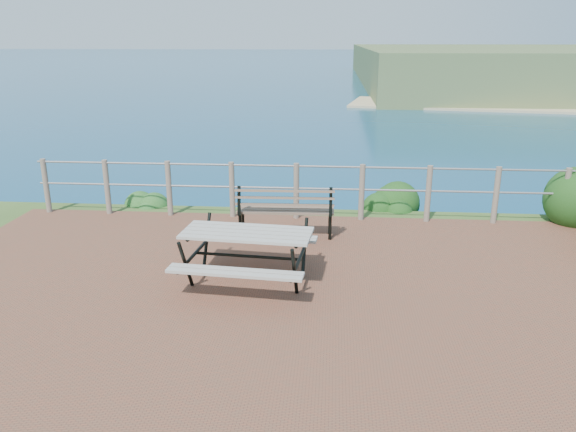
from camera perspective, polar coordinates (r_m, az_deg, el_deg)
name	(u,v)px	position (r m, az deg, el deg)	size (l,w,h in m)	color
ground	(278,302)	(6.98, -1.03, -8.77)	(10.00, 7.00, 0.12)	brown
ocean	(334,47)	(206.24, 4.68, 16.72)	(1200.00, 1200.00, 0.00)	#125F70
safety_railing	(296,188)	(9.92, 0.85, 2.86)	(9.40, 0.10, 1.00)	#6B5B4C
picnic_table	(247,251)	(7.34, -4.15, -3.58)	(1.72, 1.44, 0.70)	#9D978D
park_bench	(286,203)	(9.01, -0.25, 1.38)	(1.57, 0.43, 0.88)	brown
shrub_lip_west	(145,205)	(11.26, -14.29, 1.08)	(0.74, 0.74, 0.46)	#205720
shrub_lip_east	(390,208)	(10.92, 10.37, 0.84)	(0.87, 0.87, 0.65)	#1D4615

